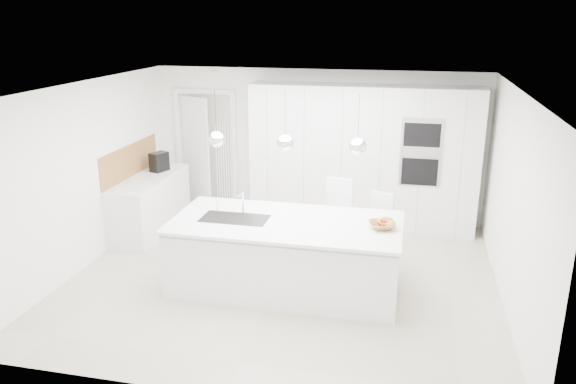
% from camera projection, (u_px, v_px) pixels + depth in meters
% --- Properties ---
extents(floor, '(5.50, 5.50, 0.00)m').
position_uv_depth(floor, '(283.00, 277.00, 7.45)').
color(floor, '#BFB19D').
rests_on(floor, ground).
extents(wall_back, '(5.50, 0.00, 5.50)m').
position_uv_depth(wall_back, '(317.00, 145.00, 9.40)').
color(wall_back, white).
rests_on(wall_back, ground).
extents(wall_left, '(0.00, 5.00, 5.00)m').
position_uv_depth(wall_left, '(87.00, 175.00, 7.65)').
color(wall_left, white).
rests_on(wall_left, ground).
extents(ceiling, '(5.50, 5.50, 0.00)m').
position_uv_depth(ceiling, '(283.00, 88.00, 6.70)').
color(ceiling, white).
rests_on(ceiling, wall_back).
extents(tall_cabinets, '(3.60, 0.60, 2.30)m').
position_uv_depth(tall_cabinets, '(362.00, 157.00, 8.99)').
color(tall_cabinets, white).
rests_on(tall_cabinets, floor).
extents(oven_stack, '(0.62, 0.04, 1.05)m').
position_uv_depth(oven_stack, '(421.00, 153.00, 8.45)').
color(oven_stack, '#A5A5A8').
rests_on(oven_stack, tall_cabinets).
extents(doorway_frame, '(1.11, 0.08, 2.13)m').
position_uv_depth(doorway_frame, '(207.00, 152.00, 9.85)').
color(doorway_frame, white).
rests_on(doorway_frame, floor).
extents(hallway_door, '(0.76, 0.38, 2.00)m').
position_uv_depth(hallway_door, '(192.00, 154.00, 9.86)').
color(hallway_door, white).
rests_on(hallway_door, floor).
extents(radiator, '(0.32, 0.04, 1.40)m').
position_uv_depth(radiator, '(224.00, 163.00, 9.82)').
color(radiator, white).
rests_on(radiator, floor).
extents(left_base_cabinets, '(0.60, 1.80, 0.86)m').
position_uv_depth(left_base_cabinets, '(151.00, 205.00, 8.95)').
color(left_base_cabinets, white).
rests_on(left_base_cabinets, floor).
extents(left_worktop, '(0.62, 1.82, 0.04)m').
position_uv_depth(left_worktop, '(148.00, 178.00, 8.81)').
color(left_worktop, white).
rests_on(left_worktop, left_base_cabinets).
extents(oak_backsplash, '(0.02, 1.80, 0.50)m').
position_uv_depth(oak_backsplash, '(130.00, 161.00, 8.79)').
color(oak_backsplash, '#A67545').
rests_on(oak_backsplash, wall_left).
extents(island_base, '(2.80, 1.20, 0.86)m').
position_uv_depth(island_base, '(285.00, 258.00, 7.02)').
color(island_base, white).
rests_on(island_base, floor).
extents(island_worktop, '(2.84, 1.40, 0.04)m').
position_uv_depth(island_worktop, '(286.00, 223.00, 6.93)').
color(island_worktop, white).
rests_on(island_worktop, island_base).
extents(island_sink, '(0.84, 0.44, 0.18)m').
position_uv_depth(island_sink, '(235.00, 224.00, 7.04)').
color(island_sink, '#3F3F42').
rests_on(island_sink, island_worktop).
extents(island_tap, '(0.02, 0.02, 0.30)m').
position_uv_depth(island_tap, '(243.00, 202.00, 7.15)').
color(island_tap, white).
rests_on(island_tap, island_worktop).
extents(pendant_left, '(0.20, 0.20, 0.20)m').
position_uv_depth(pendant_left, '(216.00, 139.00, 6.76)').
color(pendant_left, white).
rests_on(pendant_left, ceiling).
extents(pendant_mid, '(0.20, 0.20, 0.20)m').
position_uv_depth(pendant_mid, '(285.00, 143.00, 6.58)').
color(pendant_mid, white).
rests_on(pendant_mid, ceiling).
extents(pendant_right, '(0.20, 0.20, 0.20)m').
position_uv_depth(pendant_right, '(358.00, 146.00, 6.40)').
color(pendant_right, white).
rests_on(pendant_right, ceiling).
extents(fruit_bowl, '(0.40, 0.40, 0.08)m').
position_uv_depth(fruit_bowl, '(382.00, 225.00, 6.67)').
color(fruit_bowl, '#A67545').
rests_on(fruit_bowl, island_worktop).
extents(espresso_machine, '(0.27, 0.33, 0.31)m').
position_uv_depth(espresso_machine, '(159.00, 162.00, 9.10)').
color(espresso_machine, black).
rests_on(espresso_machine, left_worktop).
extents(bar_stool_left, '(0.50, 0.62, 1.20)m').
position_uv_depth(bar_stool_left, '(337.00, 224.00, 7.68)').
color(bar_stool_left, white).
rests_on(bar_stool_left, floor).
extents(bar_stool_right, '(0.52, 0.58, 1.05)m').
position_uv_depth(bar_stool_right, '(380.00, 233.00, 7.55)').
color(bar_stool_right, white).
rests_on(bar_stool_right, floor).
extents(apple_a, '(0.08, 0.08, 0.08)m').
position_uv_depth(apple_a, '(380.00, 223.00, 6.68)').
color(apple_a, red).
rests_on(apple_a, fruit_bowl).
extents(apple_b, '(0.07, 0.07, 0.07)m').
position_uv_depth(apple_b, '(381.00, 222.00, 6.70)').
color(apple_b, red).
rests_on(apple_b, fruit_bowl).
extents(apple_c, '(0.07, 0.07, 0.07)m').
position_uv_depth(apple_c, '(384.00, 223.00, 6.67)').
color(apple_c, red).
rests_on(apple_c, fruit_bowl).
extents(banana_bunch, '(0.22, 0.16, 0.20)m').
position_uv_depth(banana_bunch, '(386.00, 221.00, 6.63)').
color(banana_bunch, yellow).
rests_on(banana_bunch, fruit_bowl).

